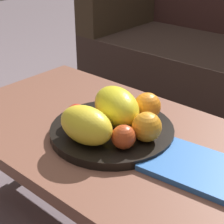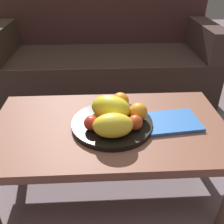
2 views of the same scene
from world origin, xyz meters
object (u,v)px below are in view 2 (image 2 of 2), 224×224
(coffee_table, at_px, (109,133))
(apple_left, at_px, (135,123))
(fruit_bowl, at_px, (112,124))
(couch, at_px, (104,61))
(melon_smaller_beside, at_px, (113,125))
(orange_front, at_px, (120,101))
(banana_bunch, at_px, (110,112))
(magazine, at_px, (171,122))
(melon_large_front, at_px, (111,108))
(apple_front, at_px, (92,123))
(orange_left, at_px, (138,112))

(coffee_table, distance_m, apple_left, 0.16)
(fruit_bowl, bearing_deg, coffee_table, 146.79)
(couch, bearing_deg, melon_smaller_beside, -89.76)
(melon_smaller_beside, xyz_separation_m, orange_front, (0.05, 0.21, -0.01))
(coffee_table, distance_m, orange_front, 0.16)
(fruit_bowl, relative_size, banana_bunch, 2.36)
(coffee_table, relative_size, magazine, 4.31)
(fruit_bowl, relative_size, melon_smaller_beside, 2.21)
(couch, xyz_separation_m, melon_large_front, (0.00, -1.05, 0.17))
(apple_left, bearing_deg, banana_bunch, 136.92)
(apple_front, height_order, magazine, apple_front)
(orange_left, xyz_separation_m, apple_left, (-0.02, -0.07, -0.01))
(coffee_table, bearing_deg, fruit_bowl, -33.21)
(melon_large_front, xyz_separation_m, apple_front, (-0.09, -0.08, -0.02))
(fruit_bowl, xyz_separation_m, melon_large_front, (-0.00, 0.02, 0.07))
(melon_large_front, height_order, orange_left, melon_large_front)
(coffee_table, relative_size, banana_bunch, 6.97)
(couch, distance_m, melon_smaller_beside, 1.19)
(coffee_table, bearing_deg, orange_left, -0.18)
(orange_left, distance_m, banana_bunch, 0.13)
(orange_left, relative_size, apple_left, 1.26)
(melon_large_front, distance_m, banana_bunch, 0.03)
(apple_left, bearing_deg, apple_front, 177.89)
(couch, bearing_deg, banana_bunch, -90.01)
(apple_front, distance_m, magazine, 0.37)
(orange_front, relative_size, apple_left, 1.28)
(melon_smaller_beside, relative_size, banana_bunch, 1.07)
(couch, xyz_separation_m, magazine, (0.28, -1.06, 0.10))
(couch, xyz_separation_m, apple_left, (0.10, -1.14, 0.15))
(fruit_bowl, distance_m, banana_bunch, 0.05)
(melon_smaller_beside, relative_size, apple_left, 2.52)
(melon_smaller_beside, bearing_deg, melon_large_front, 91.25)
(coffee_table, height_order, orange_front, orange_front)
(coffee_table, relative_size, fruit_bowl, 2.95)
(apple_front, relative_size, magazine, 0.26)
(coffee_table, xyz_separation_m, apple_left, (0.11, -0.07, 0.10))
(coffee_table, distance_m, couch, 1.07)
(couch, distance_m, orange_front, 0.98)
(banana_bunch, distance_m, magazine, 0.29)
(banana_bunch, relative_size, magazine, 0.62)
(melon_large_front, xyz_separation_m, banana_bunch, (-0.00, 0.01, -0.03))
(magazine, bearing_deg, fruit_bowl, 175.74)
(couch, distance_m, orange_left, 1.08)
(orange_front, height_order, apple_front, orange_front)
(magazine, bearing_deg, melon_large_front, 170.58)
(orange_front, xyz_separation_m, orange_left, (0.07, -0.10, -0.00))
(fruit_bowl, relative_size, apple_left, 5.57)
(orange_front, height_order, magazine, orange_front)
(apple_left, distance_m, magazine, 0.20)
(fruit_bowl, height_order, apple_front, apple_front)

